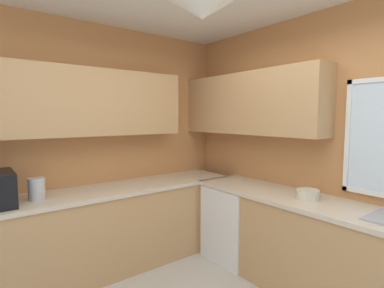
# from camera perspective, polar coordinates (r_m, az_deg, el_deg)

# --- Properties ---
(room_shell) EXTENTS (4.08, 3.54, 2.74)m
(room_shell) POSITION_cam_1_polar(r_m,az_deg,el_deg) (2.68, 0.15, 10.05)
(room_shell) COLOR #C6844C
(room_shell) RESTS_ON ground_plane
(counter_run_left) EXTENTS (0.65, 3.15, 0.89)m
(counter_run_left) POSITION_cam_1_polar(r_m,az_deg,el_deg) (3.38, -17.20, -15.78)
(counter_run_left) COLOR tan
(counter_run_left) RESTS_ON ground_plane
(counter_run_back) EXTENTS (3.17, 0.65, 0.89)m
(counter_run_back) POSITION_cam_1_polar(r_m,az_deg,el_deg) (2.96, 27.57, -19.35)
(counter_run_back) COLOR tan
(counter_run_back) RESTS_ON ground_plane
(dishwasher) EXTENTS (0.60, 0.60, 0.84)m
(dishwasher) POSITION_cam_1_polar(r_m,az_deg,el_deg) (3.58, 8.70, -14.81)
(dishwasher) COLOR white
(dishwasher) RESTS_ON ground_plane
(kettle) EXTENTS (0.14, 0.14, 0.20)m
(kettle) POSITION_cam_1_polar(r_m,az_deg,el_deg) (3.07, -27.98, -7.73)
(kettle) COLOR #B7B7BC
(kettle) RESTS_ON counter_run_left
(bowl) EXTENTS (0.21, 0.21, 0.09)m
(bowl) POSITION_cam_1_polar(r_m,az_deg,el_deg) (2.95, 21.58, -9.10)
(bowl) COLOR beige
(bowl) RESTS_ON counter_run_back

